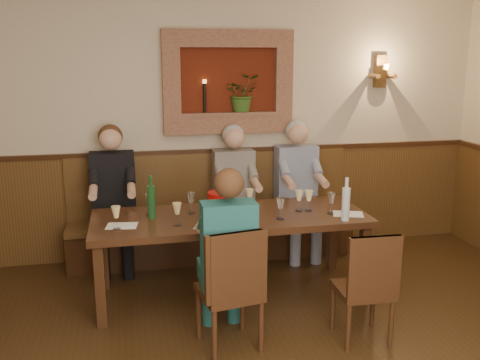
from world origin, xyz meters
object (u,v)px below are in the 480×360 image
object	(u,v)px
person_bench_right	(298,200)
spittoon_bucket	(220,206)
wine_bottle_green_b	(151,201)
chair_near_right	(362,308)
person_bench_left	(114,211)
water_bottle	(346,203)
dining_table	(230,223)
bench	(213,228)
wine_bottle_green_a	(228,200)
person_bench_mid	(235,205)
person_chair_front	(227,271)
chair_near_left	(230,312)

from	to	relation	value
person_bench_right	spittoon_bucket	bearing A→B (deg)	-136.18
person_bench_right	wine_bottle_green_b	world-z (taller)	person_bench_right
chair_near_right	person_bench_left	distance (m)	2.62
water_bottle	person_bench_left	bearing A→B (deg)	148.45
person_bench_left	spittoon_bucket	size ratio (longest dim) A/B	5.91
person_bench_right	dining_table	bearing A→B (deg)	-137.18
bench	person_bench_left	xyz separation A→B (m)	(-1.02, -0.11, 0.28)
wine_bottle_green_a	wine_bottle_green_b	world-z (taller)	wine_bottle_green_b
dining_table	bench	bearing A→B (deg)	90.00
person_bench_mid	spittoon_bucket	size ratio (longest dim) A/B	5.79
chair_near_right	person_chair_front	xyz separation A→B (m)	(-1.01, 0.21, 0.30)
chair_near_left	person_bench_mid	world-z (taller)	person_bench_mid
water_bottle	person_bench_mid	bearing A→B (deg)	120.75
bench	spittoon_bucket	distance (m)	1.21
chair_near_right	spittoon_bucket	xyz separation A→B (m)	(-0.94, 0.85, 0.62)
water_bottle	dining_table	bearing A→B (deg)	158.91
bench	person_chair_front	size ratio (longest dim) A/B	2.21
spittoon_bucket	wine_bottle_green_a	world-z (taller)	wine_bottle_green_a
spittoon_bucket	person_bench_left	bearing A→B (deg)	133.05
chair_near_right	spittoon_bucket	distance (m)	1.41
dining_table	person_bench_left	bearing A→B (deg)	140.54
chair_near_right	wine_bottle_green_b	size ratio (longest dim) A/B	2.33
spittoon_bucket	wine_bottle_green_a	bearing A→B (deg)	42.70
person_bench_mid	wine_bottle_green_a	distance (m)	0.98
person_bench_left	person_bench_right	size ratio (longest dim) A/B	1.00
bench	person_bench_left	distance (m)	1.06
person_chair_front	spittoon_bucket	distance (m)	0.72
bench	water_bottle	distance (m)	1.70
person_chair_front	wine_bottle_green_a	world-z (taller)	person_chair_front
chair_near_right	person_bench_right	world-z (taller)	person_bench_right
person_chair_front	water_bottle	xyz separation A→B (m)	(1.11, 0.42, 0.34)
bench	person_bench_mid	size ratio (longest dim) A/B	2.10
person_bench_left	spittoon_bucket	bearing A→B (deg)	-46.95
chair_near_left	person_chair_front	xyz separation A→B (m)	(-0.00, 0.10, 0.28)
person_bench_mid	person_bench_right	xyz separation A→B (m)	(0.68, -0.00, 0.01)
person_bench_mid	wine_bottle_green_b	world-z (taller)	person_bench_mid
person_bench_mid	water_bottle	distance (m)	1.43
person_bench_right	spittoon_bucket	distance (m)	1.43
chair_near_right	person_bench_mid	xyz separation A→B (m)	(-0.61, 1.82, 0.34)
dining_table	chair_near_right	xyz separation A→B (m)	(0.83, -0.99, -0.42)
person_bench_left	person_bench_right	distance (m)	1.92
chair_near_left	spittoon_bucket	bearing A→B (deg)	74.87
dining_table	water_bottle	distance (m)	1.02
bench	wine_bottle_green_b	distance (m)	1.26
spittoon_bucket	water_bottle	bearing A→B (deg)	-12.17
person_bench_right	water_bottle	distance (m)	1.23
chair_near_right	person_chair_front	world-z (taller)	person_chair_front
dining_table	person_bench_mid	bearing A→B (deg)	75.39
chair_near_right	person_bench_right	size ratio (longest dim) A/B	0.60
person_bench_left	person_bench_mid	xyz separation A→B (m)	(1.23, 0.00, -0.01)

